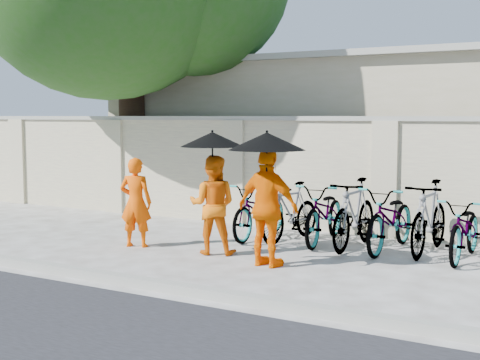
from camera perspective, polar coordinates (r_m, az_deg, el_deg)
The scene contains 16 objects.
ground at distance 9.97m, azimuth -4.59°, elevation -6.60°, with size 80.00×80.00×0.00m, color silver.
kerb at distance 8.65m, azimuth -11.12°, elevation -8.16°, with size 40.00×0.16×0.12m, color gray.
compound_wall at distance 12.14m, azimuth 7.99°, elevation 0.31°, with size 20.00×0.30×2.00m, color beige.
building_behind at distance 15.42m, azimuth 16.88°, elevation 3.46°, with size 14.00×6.00×3.20m, color #B2A68F.
monk_left at distance 10.76m, azimuth -8.89°, elevation -1.89°, with size 0.52×0.34×1.43m, color #F95202.
monk_center at distance 10.09m, azimuth -2.34°, elevation -2.13°, with size 0.73×0.57×1.50m, color orange.
parasol_center at distance 9.91m, azimuth -2.37°, elevation 3.48°, with size 0.96×0.96×1.00m.
monk_right at distance 9.23m, azimuth 2.41°, elevation -2.37°, with size 0.97×0.40×1.65m, color #F86B00.
parasol_right at distance 9.06m, azimuth 2.30°, elevation 3.32°, with size 1.06×1.06×0.93m.
bike_0 at distance 11.40m, azimuth 1.73°, elevation -2.64°, with size 0.63×1.80×0.95m, color gray.
bike_1 at distance 11.15m, azimuth 4.33°, elevation -2.74°, with size 0.46×1.64×0.98m, color gray.
bike_2 at distance 11.03m, azimuth 7.27°, elevation -2.81°, with size 0.66×1.90×1.00m, color gray.
bike_3 at distance 10.67m, azimuth 9.74°, elevation -2.86°, with size 0.52×1.84×1.10m, color gray.
bike_4 at distance 10.57m, azimuth 12.78°, elevation -3.22°, with size 0.68×1.94×1.02m, color gray.
bike_5 at distance 10.47m, azimuth 15.85°, elevation -3.11°, with size 0.52×1.86×1.12m, color gray.
bike_6 at distance 10.20m, azimuth 18.69°, elevation -3.98°, with size 0.61×1.75×0.92m, color gray.
Camera 1 is at (5.59, -7.98, 2.09)m, focal length 50.00 mm.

